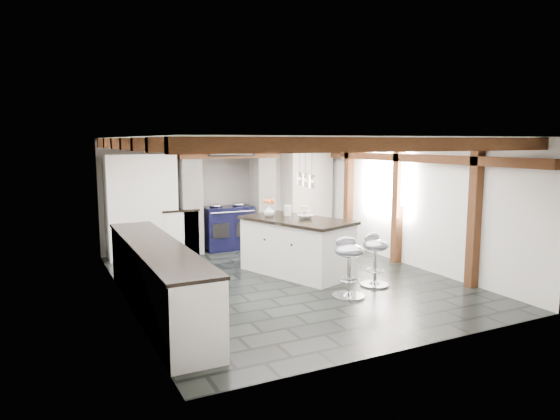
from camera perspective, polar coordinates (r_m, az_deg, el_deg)
name	(u,v)px	position (r m, az deg, el deg)	size (l,w,h in m)	color
ground	(285,280)	(8.19, 0.62, -8.04)	(6.00, 6.00, 0.00)	black
room_shell	(220,207)	(9.02, -6.92, 0.31)	(6.00, 6.03, 6.00)	white
range_cooker	(228,227)	(10.48, -6.01, -1.93)	(1.00, 0.63, 0.99)	black
kitchen_island	(297,245)	(8.50, 1.90, -4.07)	(1.60, 2.14, 1.26)	white
bar_stool_near	(375,253)	(7.91, 10.80, -4.90)	(0.45, 0.45, 0.83)	silver
bar_stool_far	(349,260)	(7.28, 7.89, -5.70)	(0.56, 0.56, 0.88)	silver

